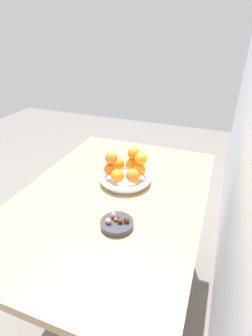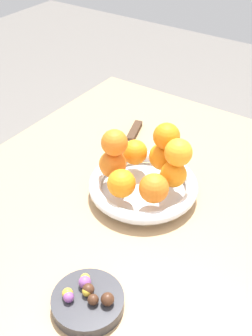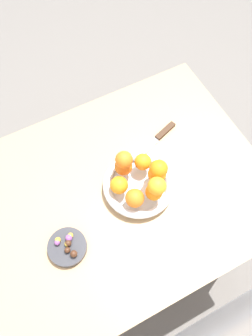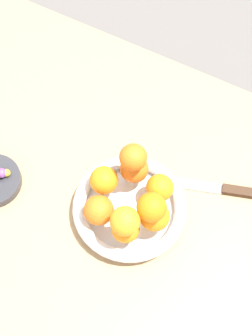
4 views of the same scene
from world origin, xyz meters
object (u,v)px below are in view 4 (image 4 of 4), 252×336
(orange_6, at_px, (152,207))
(orange_1, at_px, (99,210))
(orange_5, at_px, (134,169))
(candy_ball_1, at_px, (7,173))
(candy_ball_4, at_px, (2,173))
(orange_8, at_px, (133,157))
(orange_2, at_px, (126,229))
(orange_0, at_px, (104,180))
(orange_4, at_px, (160,188))
(fruit_bowl, at_px, (130,208))
(orange_3, at_px, (155,216))
(orange_7, at_px, (125,221))
(dining_table, at_px, (89,198))
(knife, at_px, (214,188))

(orange_6, bearing_deg, orange_1, 17.78)
(orange_5, height_order, candy_ball_1, orange_5)
(orange_1, bearing_deg, candy_ball_1, 0.84)
(candy_ball_4, bearing_deg, orange_8, -154.90)
(orange_2, height_order, orange_5, orange_5)
(orange_0, distance_m, orange_4, 0.11)
(orange_5, relative_size, orange_8, 1.07)
(fruit_bowl, bearing_deg, orange_1, 50.07)
(orange_4, relative_size, candy_ball_4, 2.65)
(orange_5, bearing_deg, orange_3, 138.44)
(orange_1, distance_m, orange_7, 0.09)
(orange_0, bearing_deg, dining_table, -8.79)
(fruit_bowl, xyz_separation_m, orange_2, (-0.02, 0.06, 0.05))
(orange_4, height_order, orange_6, orange_6)
(orange_6, relative_size, orange_8, 1.03)
(orange_6, bearing_deg, orange_5, -46.58)
(orange_1, height_order, knife, orange_1)
(candy_ball_1, bearing_deg, knife, -155.19)
(orange_5, bearing_deg, orange_8, 86.80)
(orange_7, distance_m, candy_ball_4, 0.31)
(orange_1, xyz_separation_m, knife, (-0.18, -0.18, -0.06))
(orange_3, relative_size, orange_7, 1.06)
(orange_1, distance_m, candy_ball_1, 0.22)
(dining_table, height_order, orange_8, orange_8)
(orange_8, distance_m, candy_ball_4, 0.29)
(orange_4, xyz_separation_m, knife, (-0.09, -0.08, -0.06))
(orange_4, height_order, orange_7, orange_7)
(orange_4, relative_size, orange_6, 0.99)
(dining_table, xyz_separation_m, orange_3, (-0.17, 0.03, 0.16))
(orange_4, relative_size, orange_5, 0.95)
(fruit_bowl, xyz_separation_m, orange_7, (-0.02, 0.06, 0.10))
(fruit_bowl, xyz_separation_m, candy_ball_4, (0.27, 0.06, 0.01))
(dining_table, bearing_deg, orange_5, -154.66)
(knife, bearing_deg, orange_3, 62.19)
(fruit_bowl, bearing_deg, orange_5, -69.93)
(dining_table, distance_m, orange_4, 0.22)
(orange_7, bearing_deg, orange_4, -98.98)
(orange_0, xyz_separation_m, candy_ball_1, (0.20, 0.06, -0.04))
(orange_3, height_order, orange_5, same)
(fruit_bowl, height_order, orange_4, orange_4)
(dining_table, height_order, orange_7, orange_7)
(orange_2, bearing_deg, orange_1, -7.62)
(orange_8, bearing_deg, fruit_bowl, 112.15)
(fruit_bowl, relative_size, orange_4, 4.18)
(orange_4, distance_m, orange_6, 0.09)
(orange_6, xyz_separation_m, orange_8, (0.08, -0.08, -0.00))
(dining_table, xyz_separation_m, orange_5, (-0.09, -0.04, 0.16))
(knife, bearing_deg, orange_6, 62.07)
(orange_1, relative_size, orange_6, 1.06)
(candy_ball_4, bearing_deg, orange_2, -179.88)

